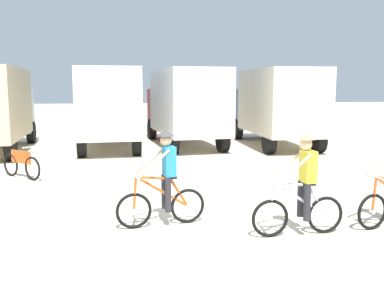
{
  "coord_description": "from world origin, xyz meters",
  "views": [
    {
      "loc": [
        -1.06,
        -7.74,
        2.63
      ],
      "look_at": [
        0.49,
        3.6,
        1.1
      ],
      "focal_mm": 40.38,
      "sensor_mm": 36.0,
      "label": 1
    }
  ],
  "objects_px": {
    "box_truck_white_box": "(108,104)",
    "box_truck_avon_van": "(185,104)",
    "cyclist_orange_shirt": "(164,182)",
    "bicycle_spare": "(21,165)",
    "box_truck_cream_rv": "(276,104)",
    "cyclist_cowboy_hat": "(302,189)"
  },
  "relations": [
    {
      "from": "box_truck_white_box",
      "to": "cyclist_cowboy_hat",
      "type": "xyz_separation_m",
      "value": [
        3.97,
        -11.6,
        -1.03
      ]
    },
    {
      "from": "box_truck_avon_van",
      "to": "bicycle_spare",
      "type": "height_order",
      "value": "box_truck_avon_van"
    },
    {
      "from": "box_truck_cream_rv",
      "to": "cyclist_orange_shirt",
      "type": "height_order",
      "value": "box_truck_cream_rv"
    },
    {
      "from": "box_truck_cream_rv",
      "to": "cyclist_cowboy_hat",
      "type": "relative_size",
      "value": 3.72
    },
    {
      "from": "cyclist_orange_shirt",
      "to": "bicycle_spare",
      "type": "relative_size",
      "value": 1.39
    },
    {
      "from": "box_truck_white_box",
      "to": "box_truck_avon_van",
      "type": "xyz_separation_m",
      "value": [
        3.31,
        0.31,
        0.0
      ]
    },
    {
      "from": "box_truck_white_box",
      "to": "box_truck_cream_rv",
      "type": "distance_m",
      "value": 7.3
    },
    {
      "from": "box_truck_white_box",
      "to": "box_truck_avon_van",
      "type": "bearing_deg",
      "value": 5.34
    },
    {
      "from": "bicycle_spare",
      "to": "cyclist_orange_shirt",
      "type": "bearing_deg",
      "value": -51.97
    },
    {
      "from": "box_truck_cream_rv",
      "to": "box_truck_white_box",
      "type": "bearing_deg",
      "value": 177.93
    },
    {
      "from": "box_truck_white_box",
      "to": "cyclist_orange_shirt",
      "type": "distance_m",
      "value": 10.9
    },
    {
      "from": "box_truck_white_box",
      "to": "box_truck_cream_rv",
      "type": "height_order",
      "value": "same"
    },
    {
      "from": "cyclist_cowboy_hat",
      "to": "bicycle_spare",
      "type": "distance_m",
      "value": 8.37
    },
    {
      "from": "box_truck_avon_van",
      "to": "bicycle_spare",
      "type": "relative_size",
      "value": 5.33
    },
    {
      "from": "box_truck_avon_van",
      "to": "cyclist_orange_shirt",
      "type": "relative_size",
      "value": 3.84
    },
    {
      "from": "bicycle_spare",
      "to": "cyclist_cowboy_hat",
      "type": "bearing_deg",
      "value": -42.75
    },
    {
      "from": "cyclist_orange_shirt",
      "to": "box_truck_cream_rv",
      "type": "bearing_deg",
      "value": 61.43
    },
    {
      "from": "box_truck_white_box",
      "to": "cyclist_orange_shirt",
      "type": "height_order",
      "value": "box_truck_white_box"
    },
    {
      "from": "box_truck_cream_rv",
      "to": "bicycle_spare",
      "type": "distance_m",
      "value": 11.13
    },
    {
      "from": "box_truck_white_box",
      "to": "bicycle_spare",
      "type": "bearing_deg",
      "value": -110.13
    },
    {
      "from": "box_truck_cream_rv",
      "to": "bicycle_spare",
      "type": "xyz_separation_m",
      "value": [
        -9.47,
        -5.66,
        -1.48
      ]
    },
    {
      "from": "box_truck_white_box",
      "to": "box_truck_avon_van",
      "type": "height_order",
      "value": "same"
    }
  ]
}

